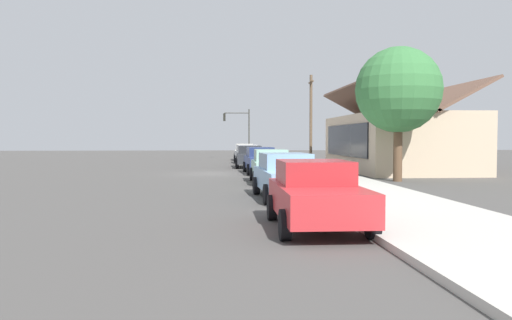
# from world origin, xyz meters

# --- Properties ---
(ground_plane) EXTENTS (120.00, 120.00, 0.00)m
(ground_plane) POSITION_xyz_m (0.00, 0.00, 0.00)
(ground_plane) COLOR #4C4947
(sidewalk_curb) EXTENTS (60.00, 4.20, 0.16)m
(sidewalk_curb) POSITION_xyz_m (0.00, 5.60, 0.08)
(sidewalk_curb) COLOR beige
(sidewalk_curb) RESTS_ON ground
(car_ivory) EXTENTS (4.77, 2.20, 1.59)m
(car_ivory) POSITION_xyz_m (-19.16, 2.90, 0.82)
(car_ivory) COLOR silver
(car_ivory) RESTS_ON ground
(car_silver) EXTENTS (4.67, 2.21, 1.59)m
(car_silver) POSITION_xyz_m (-12.66, 2.79, 0.82)
(car_silver) COLOR silver
(car_silver) RESTS_ON ground
(car_charcoal) EXTENTS (4.60, 2.17, 1.59)m
(car_charcoal) POSITION_xyz_m (-6.40, 2.62, 0.82)
(car_charcoal) COLOR #2D3035
(car_charcoal) RESTS_ON ground
(car_navy) EXTENTS (4.85, 2.01, 1.59)m
(car_navy) POSITION_xyz_m (-0.05, 2.88, 0.82)
(car_navy) COLOR navy
(car_navy) RESTS_ON ground
(car_seafoam) EXTENTS (4.37, 1.97, 1.59)m
(car_seafoam) POSITION_xyz_m (6.44, 2.84, 0.81)
(car_seafoam) COLOR #9ED1BC
(car_seafoam) RESTS_ON ground
(car_skyblue) EXTENTS (4.88, 2.23, 1.59)m
(car_skyblue) POSITION_xyz_m (12.86, 2.72, 0.82)
(car_skyblue) COLOR #8CB7E0
(car_skyblue) RESTS_ON ground
(car_cherry) EXTENTS (4.33, 2.10, 1.59)m
(car_cherry) POSITION_xyz_m (18.89, 2.61, 0.81)
(car_cherry) COLOR red
(car_cherry) RESTS_ON ground
(storefront_building) EXTENTS (13.17, 7.01, 5.55)m
(storefront_building) POSITION_xyz_m (-2.04, 11.98, 1.96)
(storefront_building) COLOR #CCB293
(storefront_building) RESTS_ON ground
(shade_tree) EXTENTS (4.21, 4.21, 6.62)m
(shade_tree) POSITION_xyz_m (6.19, 9.15, 4.49)
(shade_tree) COLOR brown
(shade_tree) RESTS_ON ground
(traffic_light_main) EXTENTS (0.37, 2.79, 5.20)m
(traffic_light_main) POSITION_xyz_m (-23.10, 2.54, 3.49)
(traffic_light_main) COLOR #383833
(traffic_light_main) RESTS_ON ground
(utility_pole_wooden) EXTENTS (1.80, 0.24, 7.50)m
(utility_pole_wooden) POSITION_xyz_m (-12.24, 8.20, 3.93)
(utility_pole_wooden) COLOR brown
(utility_pole_wooden) RESTS_ON ground
(fire_hydrant_red) EXTENTS (0.22, 0.22, 0.71)m
(fire_hydrant_red) POSITION_xyz_m (8.46, 4.20, 0.50)
(fire_hydrant_red) COLOR red
(fire_hydrant_red) RESTS_ON sidewalk_curb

